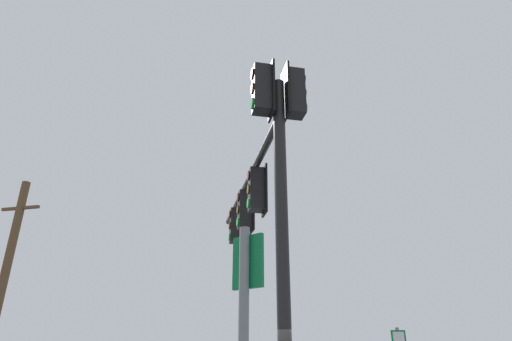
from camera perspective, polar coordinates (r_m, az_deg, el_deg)
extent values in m
cylinder|color=black|center=(6.33, 3.62, -13.35)|extent=(0.20, 0.20, 6.57)
cylinder|color=black|center=(9.92, -1.27, -1.92)|extent=(5.49, 2.92, 0.14)
cube|color=black|center=(7.47, 0.75, 10.77)|extent=(0.40, 0.40, 0.90)
cube|color=black|center=(7.50, 2.04, 10.62)|extent=(0.41, 0.24, 1.04)
cylinder|color=#360503|center=(7.62, -0.51, 12.77)|extent=(0.19, 0.12, 0.20)
cylinder|color=#3C2703|center=(7.44, -0.52, 10.92)|extent=(0.19, 0.12, 0.20)
cylinder|color=green|center=(7.28, -0.53, 8.97)|extent=(0.19, 0.12, 0.20)
cube|color=black|center=(7.60, 5.24, 10.22)|extent=(0.40, 0.40, 0.90)
cube|color=black|center=(7.56, 3.99, 10.38)|extent=(0.41, 0.24, 1.04)
cylinder|color=#360503|center=(7.81, 6.35, 11.89)|extent=(0.19, 0.12, 0.20)
cylinder|color=#3C2703|center=(7.64, 6.45, 10.06)|extent=(0.19, 0.12, 0.20)
cylinder|color=green|center=(7.48, 6.55, 8.15)|extent=(0.19, 0.12, 0.20)
cube|color=black|center=(8.69, 0.03, -2.59)|extent=(0.40, 0.40, 0.90)
cube|color=black|center=(8.72, 1.13, -2.67)|extent=(0.41, 0.23, 1.04)
cylinder|color=#360503|center=(8.78, -1.02, -0.69)|extent=(0.19, 0.12, 0.20)
cylinder|color=#3C2703|center=(8.66, -1.04, -2.52)|extent=(0.19, 0.12, 0.20)
cylinder|color=green|center=(8.56, -1.05, -4.39)|extent=(0.19, 0.12, 0.20)
cube|color=black|center=(9.92, -1.51, -5.29)|extent=(0.41, 0.41, 0.90)
cube|color=black|center=(9.95, -0.54, -5.37)|extent=(0.40, 0.25, 1.04)
cylinder|color=#360503|center=(9.99, -2.42, -3.59)|extent=(0.19, 0.12, 0.20)
cylinder|color=#3C2703|center=(9.89, -2.45, -5.22)|extent=(0.19, 0.12, 0.20)
cylinder|color=green|center=(9.80, -2.48, -6.89)|extent=(0.19, 0.12, 0.20)
cube|color=black|center=(11.17, -2.71, -7.39)|extent=(0.40, 0.40, 0.90)
cube|color=black|center=(11.19, -1.85, -7.44)|extent=(0.41, 0.23, 1.04)
cylinder|color=#360503|center=(11.24, -3.52, -5.87)|extent=(0.19, 0.12, 0.20)
cylinder|color=#3C2703|center=(11.15, -3.56, -7.34)|extent=(0.19, 0.12, 0.20)
cylinder|color=green|center=(11.07, -3.60, -8.83)|extent=(0.19, 0.12, 0.20)
cylinder|color=brown|center=(20.69, -30.89, -13.46)|extent=(0.35, 0.35, 9.36)
cube|color=brown|center=(21.39, -28.98, -4.42)|extent=(0.21, 1.87, 0.12)
cube|color=#0C7238|center=(2.99, -1.08, -12.09)|extent=(0.12, 0.25, 0.36)
cube|color=white|center=(3.00, -0.89, -12.14)|extent=(0.08, 0.18, 0.30)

